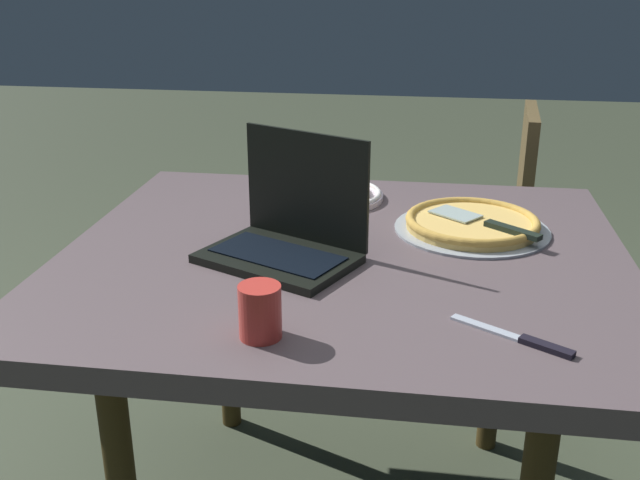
% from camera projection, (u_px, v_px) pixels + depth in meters
% --- Properties ---
extents(dining_table, '(1.21, 1.07, 0.75)m').
position_uv_depth(dining_table, '(344.00, 281.00, 1.62)').
color(dining_table, '#584A4E').
rests_on(dining_table, ground_plane).
extents(laptop, '(0.37, 0.32, 0.26)m').
position_uv_depth(laptop, '(288.00, 231.00, 1.54)').
color(laptop, black).
rests_on(laptop, dining_table).
extents(pizza_plate, '(0.26, 0.26, 0.04)m').
position_uv_depth(pizza_plate, '(333.00, 194.00, 1.92)').
color(pizza_plate, white).
rests_on(pizza_plate, dining_table).
extents(pizza_tray, '(0.36, 0.36, 0.04)m').
position_uv_depth(pizza_tray, '(472.00, 224.00, 1.70)').
color(pizza_tray, '#97A0A9').
rests_on(pizza_tray, dining_table).
extents(table_knife, '(0.20, 0.13, 0.01)m').
position_uv_depth(table_knife, '(523.00, 339.00, 1.22)').
color(table_knife, '#B0B9C9').
rests_on(table_knife, dining_table).
extents(drink_cup, '(0.07, 0.07, 0.09)m').
position_uv_depth(drink_cup, '(260.00, 311.00, 1.22)').
color(drink_cup, red).
rests_on(drink_cup, dining_table).
extents(chair_near, '(0.41, 0.41, 0.89)m').
position_uv_depth(chair_near, '(489.00, 218.00, 2.48)').
color(chair_near, brown).
rests_on(chair_near, ground_plane).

